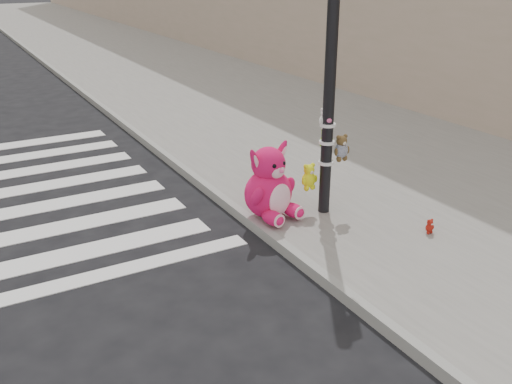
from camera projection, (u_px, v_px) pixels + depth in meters
ground at (217, 338)px, 5.77m from camera, size 120.00×120.00×0.00m
sidewalk_near at (223, 93)px, 16.08m from camera, size 7.00×80.00×0.14m
curb_edge at (102, 107)px, 14.52m from camera, size 0.12×80.00×0.15m
signal_pole at (329, 99)px, 7.74m from camera, size 0.69×0.49×4.00m
pink_bunny at (270, 188)px, 7.99m from camera, size 0.82×0.92×1.10m
red_teddy at (430, 226)px, 7.62m from camera, size 0.14×0.10×0.21m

